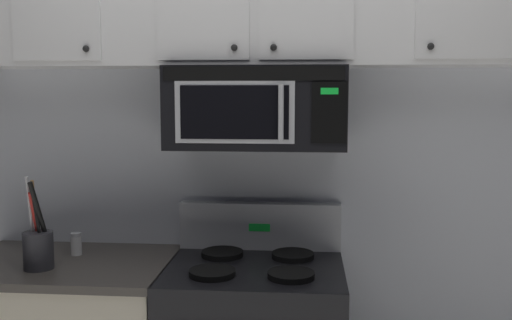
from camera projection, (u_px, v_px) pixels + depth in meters
name	position (u px, v px, depth m)	size (l,w,h in m)	color
back_wall	(261.00, 153.00, 2.79)	(5.20, 0.10, 2.70)	silver
over_range_microwave	(257.00, 107.00, 2.52)	(0.76, 0.43, 0.35)	black
upper_cabinets	(258.00, 2.00, 2.49)	(2.50, 0.36, 0.55)	silver
utensil_crock_charcoal	(38.00, 246.00, 2.43)	(0.12, 0.12, 0.40)	#2D2D33
salt_shaker	(76.00, 244.00, 2.64)	(0.05, 0.05, 0.10)	white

